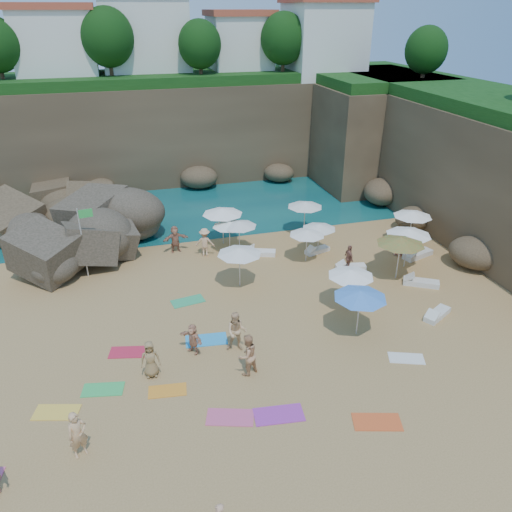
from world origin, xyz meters
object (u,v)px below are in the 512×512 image
object	(u,v)px
parasol_1	(222,211)
person_stand_0	(78,435)
parasol_0	(229,224)
person_stand_4	(400,241)
person_stand_1	(247,355)
person_stand_3	(349,258)
lounger_0	(317,250)
rock_outcrop	(74,259)
parasol_2	(319,226)
flag_pole	(84,234)
person_stand_2	(205,242)
person_stand_5	(175,239)

from	to	relation	value
parasol_1	person_stand_0	xyz separation A→B (m)	(-8.32, -15.28, -1.32)
parasol_0	person_stand_4	size ratio (longest dim) A/B	1.19
person_stand_4	person_stand_1	bearing A→B (deg)	-102.44
parasol_0	person_stand_3	bearing A→B (deg)	-36.21
lounger_0	person_stand_4	size ratio (longest dim) A/B	0.93
person_stand_1	lounger_0	bearing A→B (deg)	-151.10
rock_outcrop	parasol_2	world-z (taller)	parasol_2
parasol_0	flag_pole	bearing A→B (deg)	-173.00
person_stand_3	parasol_1	bearing A→B (deg)	47.74
parasol_0	person_stand_2	bearing A→B (deg)	-171.51
parasol_0	person_stand_1	size ratio (longest dim) A/B	1.11
flag_pole	person_stand_5	bearing A→B (deg)	19.82
person_stand_0	person_stand_2	size ratio (longest dim) A/B	1.01
person_stand_4	person_stand_5	distance (m)	13.77
parasol_2	person_stand_4	bearing A→B (deg)	-17.75
rock_outcrop	parasol_0	xyz separation A→B (m)	(9.36, -1.49, 1.81)
parasol_2	person_stand_0	distance (m)	18.39
parasol_1	person_stand_3	world-z (taller)	parasol_1
rock_outcrop	parasol_2	xyz separation A→B (m)	(14.52, -3.31, 1.80)
flag_pole	parasol_1	world-z (taller)	flag_pole
parasol_1	person_stand_2	bearing A→B (deg)	-135.80
parasol_0	person_stand_0	world-z (taller)	parasol_0
parasol_2	lounger_0	bearing A→B (deg)	77.79
flag_pole	person_stand_1	bearing A→B (deg)	-58.71
parasol_2	person_stand_1	xyz separation A→B (m)	(-7.10, -9.77, -0.86)
flag_pole	parasol_0	distance (m)	8.46
parasol_2	person_stand_3	world-z (taller)	parasol_2
parasol_1	person_stand_3	xyz separation A→B (m)	(6.16, -5.56, -1.43)
rock_outcrop	person_stand_1	bearing A→B (deg)	-60.44
person_stand_4	person_stand_0	bearing A→B (deg)	-106.94
flag_pole	person_stand_4	distance (m)	18.47
person_stand_1	person_stand_4	distance (m)	14.42
rock_outcrop	parasol_1	size ratio (longest dim) A/B	3.43
person_stand_0	flag_pole	bearing A→B (deg)	64.37
flag_pole	person_stand_0	distance (m)	13.20
parasol_1	person_stand_1	bearing A→B (deg)	-97.97
person_stand_5	flag_pole	bearing A→B (deg)	-168.65
person_stand_0	person_stand_3	distance (m)	17.44
rock_outcrop	parasol_1	xyz separation A→B (m)	(9.20, -0.33, 2.23)
person_stand_0	person_stand_5	size ratio (longest dim) A/B	1.06
parasol_1	person_stand_0	distance (m)	17.45
flag_pole	rock_outcrop	bearing A→B (deg)	111.64
parasol_0	person_stand_4	world-z (taller)	parasol_0
parasol_1	person_stand_1	size ratio (longest dim) A/B	1.36
flag_pole	parasol_2	distance (m)	13.57
parasol_0	person_stand_3	xyz separation A→B (m)	(6.00, -4.39, -1.02)
person_stand_3	person_stand_2	bearing A→B (deg)	61.14
person_stand_0	person_stand_5	world-z (taller)	person_stand_0
parasol_0	person_stand_1	world-z (taller)	parasol_0
person_stand_0	person_stand_5	xyz separation A→B (m)	(5.22, 14.93, -0.05)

